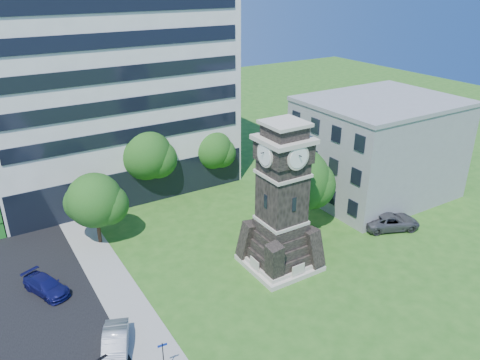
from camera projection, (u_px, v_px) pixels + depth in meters
ground at (263, 289)px, 35.59m from camera, size 160.00×160.00×0.00m
sidewalk at (120, 295)px, 34.89m from camera, size 3.00×70.00×0.06m
clock_tower at (282, 207)px, 36.45m from camera, size 5.40×5.40×12.22m
office_tall at (100, 56)px, 48.42m from camera, size 26.20×15.11×28.60m
office_low at (377, 147)px, 49.32m from camera, size 15.20×12.20×10.40m
car_street_mid at (115, 345)px, 29.20m from camera, size 3.03×4.62×1.44m
car_street_north at (46, 286)px, 34.95m from camera, size 3.24×4.57×1.23m
car_east_lot at (391, 221)px, 43.77m from camera, size 5.83×4.31×1.47m
park_bench at (286, 274)px, 36.65m from camera, size 1.62×0.43×0.83m
street_sign at (163, 355)px, 27.36m from camera, size 0.58×0.06×2.41m
tree_nw at (96, 202)px, 40.21m from camera, size 5.26×4.78×6.57m
tree_nc at (146, 156)px, 47.76m from camera, size 5.87×5.33×7.83m
tree_ne at (213, 151)px, 51.83m from camera, size 4.82×4.38×6.40m
tree_east at (297, 181)px, 42.14m from camera, size 6.71×6.10×8.11m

